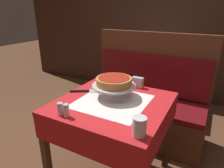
# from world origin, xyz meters

# --- Properties ---
(dining_table_front) EXTENTS (0.81, 0.81, 0.76)m
(dining_table_front) POSITION_xyz_m (0.00, 0.00, 0.64)
(dining_table_front) COLOR red
(dining_table_front) RESTS_ON ground_plane
(dining_table_rear) EXTENTS (0.77, 0.77, 0.75)m
(dining_table_rear) POSITION_xyz_m (-0.15, 1.58, 0.65)
(dining_table_rear) COLOR beige
(dining_table_rear) RESTS_ON ground_plane
(booth_bench) EXTENTS (1.32, 0.52, 1.18)m
(booth_bench) POSITION_xyz_m (-0.00, 0.78, 0.33)
(booth_bench) COLOR brown
(booth_bench) RESTS_ON ground_plane
(back_wall_panel) EXTENTS (6.00, 0.04, 2.40)m
(back_wall_panel) POSITION_xyz_m (0.00, 2.05, 1.20)
(back_wall_panel) COLOR #3D2319
(back_wall_panel) RESTS_ON ground_plane
(pizza_pan_stand) EXTENTS (0.34, 0.34, 0.10)m
(pizza_pan_stand) POSITION_xyz_m (-0.03, 0.08, 0.85)
(pizza_pan_stand) COLOR #ADADB2
(pizza_pan_stand) RESTS_ON dining_table_front
(deep_dish_pizza) EXTENTS (0.28, 0.28, 0.06)m
(deep_dish_pizza) POSITION_xyz_m (-0.03, 0.08, 0.89)
(deep_dish_pizza) COLOR #C68E47
(deep_dish_pizza) RESTS_ON pizza_pan_stand
(pizza_server) EXTENTS (0.24, 0.18, 0.01)m
(pizza_server) POSITION_xyz_m (-0.29, 0.06, 0.77)
(pizza_server) COLOR #BCBCC1
(pizza_server) RESTS_ON dining_table_front
(water_glass_near) EXTENTS (0.08, 0.08, 0.11)m
(water_glass_near) POSITION_xyz_m (0.33, -0.31, 0.82)
(water_glass_near) COLOR silver
(water_glass_near) RESTS_ON dining_table_front
(salt_shaker) EXTENTS (0.04, 0.04, 0.08)m
(salt_shaker) POSITION_xyz_m (-0.21, -0.34, 0.80)
(salt_shaker) COLOR silver
(salt_shaker) RESTS_ON dining_table_front
(pepper_shaker) EXTENTS (0.04, 0.04, 0.09)m
(pepper_shaker) POSITION_xyz_m (-0.16, -0.34, 0.80)
(pepper_shaker) COLOR silver
(pepper_shaker) RESTS_ON dining_table_front
(napkin_holder) EXTENTS (0.10, 0.05, 0.09)m
(napkin_holder) POSITION_xyz_m (0.06, 0.36, 0.81)
(napkin_holder) COLOR #B2B2B7
(napkin_holder) RESTS_ON dining_table_front
(condiment_caddy) EXTENTS (0.13, 0.13, 0.17)m
(condiment_caddy) POSITION_xyz_m (-0.22, 1.64, 0.80)
(condiment_caddy) COLOR black
(condiment_caddy) RESTS_ON dining_table_rear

